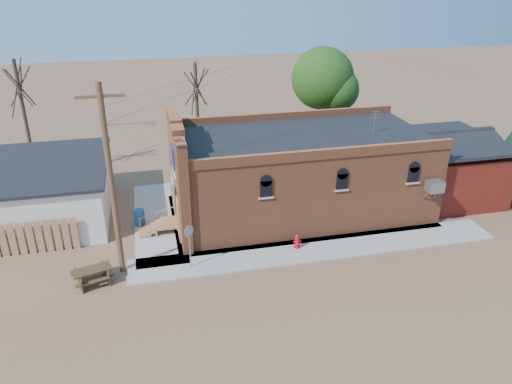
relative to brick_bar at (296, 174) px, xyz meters
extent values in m
plane|color=brown|center=(-1.64, -5.49, -2.34)|extent=(120.00, 120.00, 0.00)
cube|color=#9E9991|center=(-0.14, -4.59, -2.30)|extent=(19.00, 2.20, 0.08)
cube|color=#9E9991|center=(-7.94, 0.51, -2.30)|extent=(2.60, 10.00, 0.08)
cube|color=#A75633|center=(0.36, 0.01, -0.09)|extent=(14.00, 7.00, 4.50)
cube|color=black|center=(0.36, 0.01, 2.21)|extent=(13.80, 6.80, 0.12)
cube|color=#A75633|center=(-6.64, 0.01, 0.56)|extent=(0.50, 7.40, 5.80)
cube|color=navy|center=(-6.94, -1.19, 1.66)|extent=(0.08, 1.10, 1.56)
cube|color=gray|center=(6.46, -3.94, 0.26)|extent=(0.85, 0.65, 0.60)
cube|color=#57150F|center=(9.86, 0.01, -0.74)|extent=(5.00, 6.00, 3.20)
cylinder|color=#522E20|center=(-9.84, -4.29, 2.16)|extent=(0.26, 0.26, 9.00)
cube|color=#522E20|center=(-9.84, -4.29, 6.06)|extent=(2.00, 0.12, 0.12)
cylinder|color=gray|center=(-8.94, -4.29, 4.86)|extent=(1.80, 0.08, 0.08)
cube|color=gray|center=(-7.94, -4.29, 4.81)|extent=(0.45, 0.22, 0.14)
cylinder|color=#4F3F2D|center=(-4.64, 7.51, 1.41)|extent=(0.24, 0.24, 7.50)
cylinder|color=#4F3F2D|center=(-15.64, 8.51, 1.66)|extent=(0.24, 0.24, 8.00)
cylinder|color=#4F3F2D|center=(4.36, 8.01, 0.81)|extent=(0.28, 0.28, 6.30)
sphere|color=#163F12|center=(4.36, 8.01, 3.61)|extent=(4.40, 4.40, 4.40)
cylinder|color=red|center=(-1.18, -4.26, -2.23)|extent=(0.34, 0.34, 0.06)
cylinder|color=red|center=(-1.18, -4.26, -1.92)|extent=(0.24, 0.24, 0.56)
sphere|color=red|center=(-1.18, -4.26, -1.63)|extent=(0.22, 0.22, 0.22)
cylinder|color=red|center=(-1.18, -4.41, -1.91)|extent=(0.11, 0.13, 0.10)
cylinder|color=red|center=(-1.32, -4.26, -1.91)|extent=(0.13, 0.11, 0.10)
cylinder|color=red|center=(-1.03, -4.26, -1.91)|extent=(0.13, 0.11, 0.10)
cylinder|color=gray|center=(-6.66, -4.82, -1.24)|extent=(0.07, 0.07, 2.05)
cylinder|color=gray|center=(-6.66, -4.84, -0.31)|extent=(0.47, 0.43, 0.61)
cylinder|color=#B30A14|center=(-6.66, -4.80, -0.31)|extent=(0.47, 0.43, 0.61)
cylinder|color=#1A5083|center=(-8.94, 0.04, -1.81)|extent=(0.67, 0.67, 0.91)
cube|color=#47311C|center=(-11.70, -5.16, -2.00)|extent=(0.44, 1.31, 0.67)
cube|color=#47311C|center=(-10.59, -4.83, -2.00)|extent=(0.44, 1.31, 0.67)
cube|color=#47311C|center=(-11.14, -4.99, -1.65)|extent=(1.88, 1.23, 0.06)
cube|color=#47311C|center=(-10.99, -5.50, -1.94)|extent=(1.73, 0.72, 0.05)
cube|color=#47311C|center=(-11.29, -4.49, -1.94)|extent=(1.73, 0.72, 0.05)
camera|label=1|loc=(-8.21, -25.22, 10.97)|focal=35.00mm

